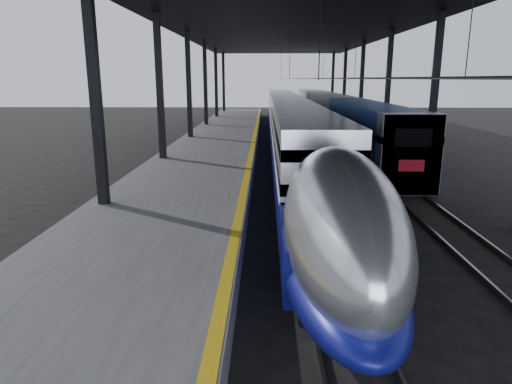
{
  "coord_description": "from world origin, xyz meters",
  "views": [
    {
      "loc": [
        0.18,
        -11.22,
        5.49
      ],
      "look_at": [
        -0.11,
        2.81,
        2.0
      ],
      "focal_mm": 32.0,
      "sensor_mm": 36.0,
      "label": 1
    }
  ],
  "objects": [
    {
      "name": "tgv_train",
      "position": [
        2.0,
        26.89,
        1.87
      ],
      "size": [
        2.8,
        65.2,
        4.01
      ],
      "color": "silver",
      "rests_on": "ground"
    },
    {
      "name": "second_train",
      "position": [
        7.0,
        37.18,
        1.99
      ],
      "size": [
        2.85,
        56.05,
        3.93
      ],
      "color": "navy",
      "rests_on": "ground"
    },
    {
      "name": "platform",
      "position": [
        -3.5,
        20.0,
        0.5
      ],
      "size": [
        6.0,
        80.0,
        1.0
      ],
      "primitive_type": "cube",
      "color": "#4C4C4F",
      "rests_on": "ground"
    },
    {
      "name": "rails",
      "position": [
        4.5,
        20.0,
        0.08
      ],
      "size": [
        6.52,
        80.0,
        0.16
      ],
      "color": "slate",
      "rests_on": "ground"
    },
    {
      "name": "yellow_strip",
      "position": [
        -0.7,
        20.0,
        1.0
      ],
      "size": [
        0.3,
        80.0,
        0.01
      ],
      "primitive_type": "cube",
      "color": "gold",
      "rests_on": "platform"
    },
    {
      "name": "canopy",
      "position": [
        1.9,
        20.0,
        9.12
      ],
      "size": [
        18.0,
        75.0,
        9.47
      ],
      "color": "black",
      "rests_on": "ground"
    },
    {
      "name": "ground",
      "position": [
        0.0,
        0.0,
        0.0
      ],
      "size": [
        160.0,
        160.0,
        0.0
      ],
      "primitive_type": "plane",
      "color": "black",
      "rests_on": "ground"
    }
  ]
}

